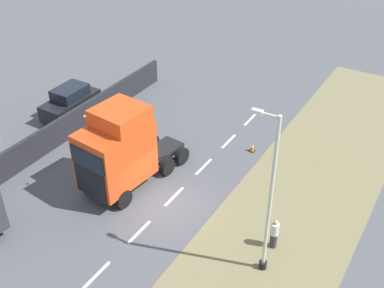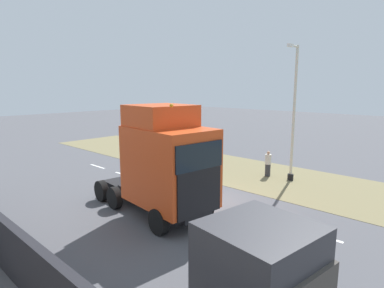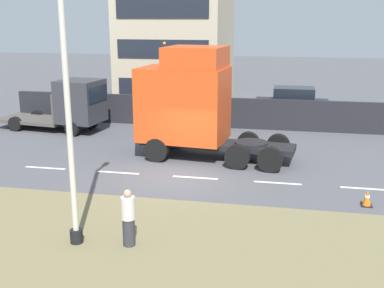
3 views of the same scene
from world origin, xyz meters
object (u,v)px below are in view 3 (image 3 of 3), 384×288
Objects in this scene: lamp_post at (69,114)px; traffic_cone_lead at (367,198)px; parked_car at (292,106)px; pedestrian at (128,219)px; lorry_cab at (189,103)px; flatbed_truck at (73,105)px.

lamp_post is 13.78× the size of traffic_cone_lead.
pedestrian is (-16.82, 4.38, -0.24)m from parked_car.
lorry_cab reaches higher than pedestrian.
lorry_cab is 9.22m from parked_car.
flatbed_truck reaches higher than pedestrian.
lorry_cab is 8.04m from flatbed_truck.
lamp_post is at bearing 177.55° from lorry_cab.
traffic_cone_lead is (-12.51, -2.49, -0.76)m from parked_car.
parked_car is (7.91, -4.52, -1.42)m from lorry_cab.
parked_car is 2.56× the size of pedestrian.
pedestrian is (-12.45, -7.29, -0.70)m from flatbed_truck.
flatbed_truck is at bearing 24.86° from lamp_post.
parked_car is 0.53× the size of lamp_post.
flatbed_truck reaches higher than traffic_cone_lead.
flatbed_truck is 1.49× the size of parked_car.
pedestrian is at bearing 122.11° from traffic_cone_lead.
lamp_post reaches higher than flatbed_truck.
flatbed_truck is 0.79× the size of lamp_post.
pedestrian is at bearing -173.01° from lorry_cab.
traffic_cone_lead is (4.31, -6.87, -0.52)m from pedestrian.
flatbed_truck reaches higher than parked_car.
pedestrian is at bearing 38.25° from flatbed_truck.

